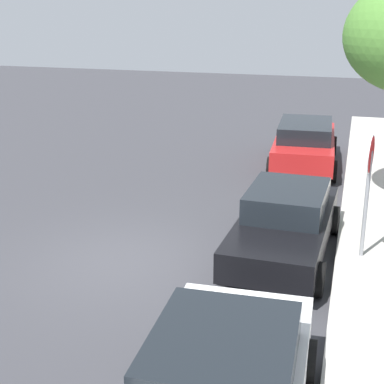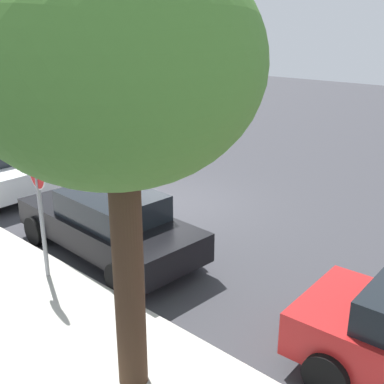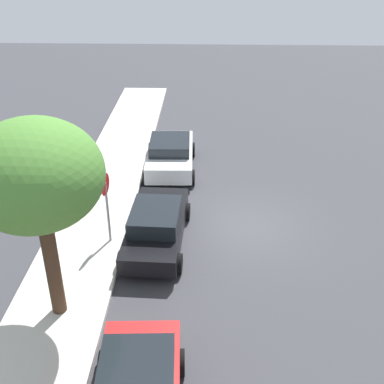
{
  "view_description": "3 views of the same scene",
  "coord_description": "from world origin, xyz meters",
  "views": [
    {
      "loc": [
        10.12,
        4.21,
        5.12
      ],
      "look_at": [
        -1.24,
        1.01,
        1.16
      ],
      "focal_mm": 55.0,
      "sensor_mm": 36.0,
      "label": 1
    },
    {
      "loc": [
        -8.69,
        8.67,
        4.65
      ],
      "look_at": [
        -1.63,
        0.94,
        0.97
      ],
      "focal_mm": 45.0,
      "sensor_mm": 36.0,
      "label": 2
    },
    {
      "loc": [
        -14.36,
        1.4,
        9.28
      ],
      "look_at": [
        0.06,
        1.88,
        1.31
      ],
      "focal_mm": 45.0,
      "sensor_mm": 36.0,
      "label": 3
    }
  ],
  "objects": [
    {
      "name": "ground_plane",
      "position": [
        0.0,
        0.0,
        0.0
      ],
      "size": [
        60.0,
        60.0,
        0.0
      ],
      "primitive_type": "plane",
      "color": "#38383D"
    },
    {
      "name": "stop_sign",
      "position": [
        -1.22,
        4.55,
        1.79
      ],
      "size": [
        0.75,
        0.13,
        2.62
      ],
      "color": "gray",
      "rests_on": "ground_plane"
    },
    {
      "name": "parked_car_black",
      "position": [
        -1.16,
        3.01,
        0.72
      ],
      "size": [
        4.55,
        2.1,
        1.41
      ],
      "color": "black",
      "rests_on": "ground_plane"
    },
    {
      "name": "street_tree_near_corner",
      "position": [
        -4.55,
        5.37,
        4.21
      ],
      "size": [
        3.26,
        3.26,
        5.58
      ],
      "color": "#422D1E",
      "rests_on": "ground_plane"
    }
  ]
}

